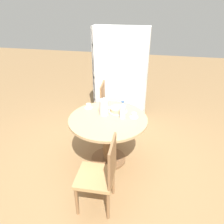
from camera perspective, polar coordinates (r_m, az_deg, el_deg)
ground_plane at (r=3.47m, az=-0.94°, el=-12.24°), size 14.00×14.00×0.00m
dining_table at (r=3.15m, az=-1.01°, el=-4.60°), size 1.11×1.11×0.74m
chair_a at (r=2.54m, az=-2.94°, el=-15.78°), size 0.44×0.44×0.93m
chair_b at (r=3.89m, az=-0.51°, el=1.23°), size 0.46×0.46×0.93m
bookshelf at (r=4.22m, az=2.27°, el=9.15°), size 1.02×0.28×1.79m
coffee_pot at (r=3.08m, az=-2.11°, el=1.36°), size 0.13×0.13×0.27m
water_bottle at (r=3.01m, az=2.77°, el=0.18°), size 0.08×0.08×0.26m
cake_main at (r=3.21m, az=1.57°, el=0.62°), size 0.27×0.27×0.06m
cup_a at (r=3.07m, az=5.78°, el=-0.95°), size 0.12×0.12×0.07m
cup_b at (r=3.32m, az=-1.48°, el=1.54°), size 0.12×0.12×0.07m
cup_c at (r=3.33m, az=-6.17°, el=1.51°), size 0.12×0.12×0.07m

